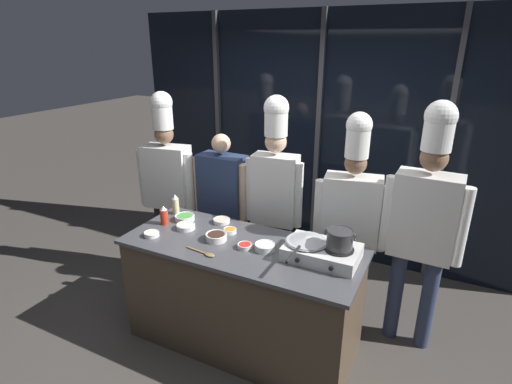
% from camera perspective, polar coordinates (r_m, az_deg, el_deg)
% --- Properties ---
extents(ground_plane, '(24.00, 24.00, 0.00)m').
position_cam_1_polar(ground_plane, '(3.62, -1.88, -20.42)').
color(ground_plane, '#47423D').
extents(window_wall_back, '(4.50, 0.09, 2.70)m').
position_cam_1_polar(window_wall_back, '(4.52, 8.96, 7.35)').
color(window_wall_back, black).
rests_on(window_wall_back, ground_plane).
extents(demo_counter, '(1.87, 0.77, 0.92)m').
position_cam_1_polar(demo_counter, '(3.33, -1.98, -14.48)').
color(demo_counter, '#4C3D2D').
rests_on(demo_counter, ground_plane).
extents(portable_stove, '(0.52, 0.36, 0.11)m').
position_cam_1_polar(portable_stove, '(2.93, 9.41, -8.45)').
color(portable_stove, silver).
rests_on(portable_stove, demo_counter).
extents(frying_pan, '(0.31, 0.54, 0.04)m').
position_cam_1_polar(frying_pan, '(2.92, 7.21, -6.71)').
color(frying_pan, '#ADAFB5').
rests_on(frying_pan, portable_stove).
extents(stock_pot, '(0.21, 0.19, 0.14)m').
position_cam_1_polar(stock_pot, '(2.84, 11.89, -6.59)').
color(stock_pot, '#333335').
rests_on(stock_pot, portable_stove).
extents(squeeze_bottle_chili, '(0.07, 0.07, 0.17)m').
position_cam_1_polar(squeeze_bottle_chili, '(3.48, -13.01, -3.27)').
color(squeeze_bottle_chili, red).
rests_on(squeeze_bottle_chili, demo_counter).
extents(squeeze_bottle_oil, '(0.06, 0.06, 0.19)m').
position_cam_1_polar(squeeze_bottle_oil, '(3.66, -11.42, -1.76)').
color(squeeze_bottle_oil, beige).
rests_on(squeeze_bottle_oil, demo_counter).
extents(prep_bowl_rice, '(0.15, 0.15, 0.05)m').
position_cam_1_polar(prep_bowl_rice, '(3.01, 1.28, -7.77)').
color(prep_bowl_rice, white).
rests_on(prep_bowl_rice, demo_counter).
extents(prep_bowl_bean_sprouts, '(0.12, 0.12, 0.04)m').
position_cam_1_polar(prep_bowl_bean_sprouts, '(3.32, -14.68, -5.79)').
color(prep_bowl_bean_sprouts, white).
rests_on(prep_bowl_bean_sprouts, demo_counter).
extents(prep_bowl_soy_glaze, '(0.17, 0.17, 0.06)m').
position_cam_1_polar(prep_bowl_soy_glaze, '(3.16, -5.70, -6.33)').
color(prep_bowl_soy_glaze, white).
rests_on(prep_bowl_soy_glaze, demo_counter).
extents(prep_bowl_bell_pepper, '(0.11, 0.11, 0.03)m').
position_cam_1_polar(prep_bowl_bell_pepper, '(3.04, -1.60, -7.67)').
color(prep_bowl_bell_pepper, white).
rests_on(prep_bowl_bell_pepper, demo_counter).
extents(prep_bowl_garlic, '(0.16, 0.16, 0.04)m').
position_cam_1_polar(prep_bowl_garlic, '(3.38, -10.00, -4.83)').
color(prep_bowl_garlic, white).
rests_on(prep_bowl_garlic, demo_counter).
extents(prep_bowl_carrots, '(0.11, 0.11, 0.04)m').
position_cam_1_polar(prep_bowl_carrots, '(3.27, -3.73, -5.52)').
color(prep_bowl_carrots, white).
rests_on(prep_bowl_carrots, demo_counter).
extents(prep_bowl_scallions, '(0.17, 0.17, 0.05)m').
position_cam_1_polar(prep_bowl_scallions, '(3.54, -10.14, -3.57)').
color(prep_bowl_scallions, white).
rests_on(prep_bowl_scallions, demo_counter).
extents(prep_bowl_chicken, '(0.15, 0.15, 0.04)m').
position_cam_1_polar(prep_bowl_chicken, '(3.45, -4.94, -4.07)').
color(prep_bowl_chicken, white).
rests_on(prep_bowl_chicken, demo_counter).
extents(serving_spoon_slotted, '(0.26, 0.06, 0.02)m').
position_cam_1_polar(serving_spoon_slotted, '(2.98, -7.16, -8.72)').
color(serving_spoon_slotted, olive).
rests_on(serving_spoon_slotted, demo_counter).
extents(chef_head, '(0.59, 0.31, 1.94)m').
position_cam_1_polar(chef_head, '(4.13, -12.55, 2.17)').
color(chef_head, '#232326').
rests_on(chef_head, ground_plane).
extents(person_guest, '(0.60, 0.25, 1.58)m').
position_cam_1_polar(person_guest, '(3.93, -4.80, -0.75)').
color(person_guest, '#2D3856').
rests_on(person_guest, ground_plane).
extents(chef_sous, '(0.53, 0.25, 1.97)m').
position_cam_1_polar(chef_sous, '(3.60, 2.71, 0.81)').
color(chef_sous, '#232326').
rests_on(chef_sous, ground_plane).
extents(chef_line, '(0.61, 0.31, 1.88)m').
position_cam_1_polar(chef_line, '(3.43, 13.43, -2.84)').
color(chef_line, '#232326').
rests_on(chef_line, ground_plane).
extents(chef_pastry, '(0.61, 0.26, 2.01)m').
position_cam_1_polar(chef_pastry, '(3.26, 22.94, -3.17)').
color(chef_pastry, '#2D3856').
rests_on(chef_pastry, ground_plane).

